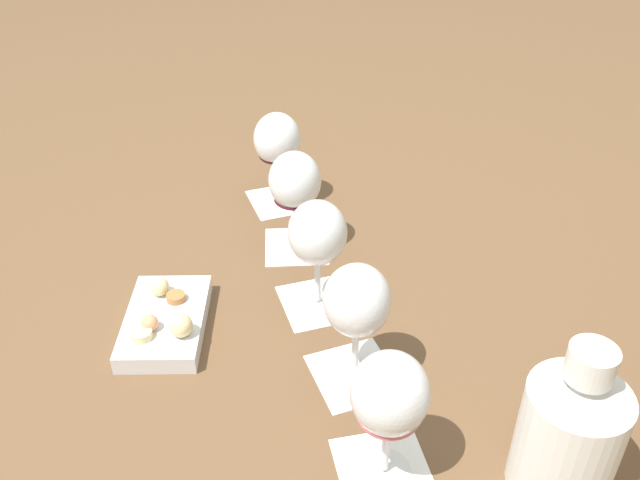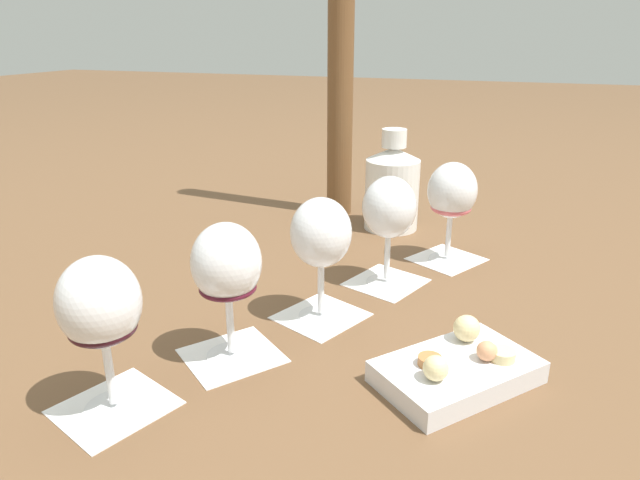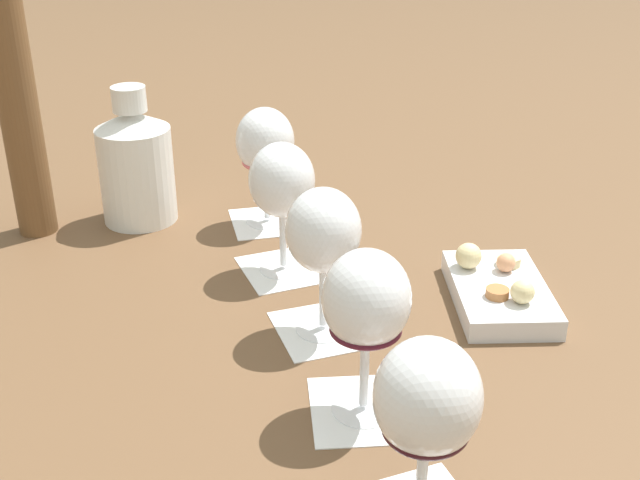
% 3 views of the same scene
% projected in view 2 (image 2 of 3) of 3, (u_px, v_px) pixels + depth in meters
% --- Properties ---
extents(ground_plane, '(8.00, 8.00, 0.00)m').
position_uv_depth(ground_plane, '(321.00, 316.00, 0.79)').
color(ground_plane, brown).
extents(tasting_card_0, '(0.14, 0.14, 0.00)m').
position_uv_depth(tasting_card_0, '(447.00, 259.00, 0.98)').
color(tasting_card_0, white).
rests_on(tasting_card_0, ground_plane).
extents(tasting_card_1, '(0.14, 0.13, 0.00)m').
position_uv_depth(tasting_card_1, '(386.00, 282.00, 0.89)').
color(tasting_card_1, white).
rests_on(tasting_card_1, ground_plane).
extents(tasting_card_2, '(0.14, 0.14, 0.00)m').
position_uv_depth(tasting_card_2, '(320.00, 315.00, 0.79)').
color(tasting_card_2, white).
rests_on(tasting_card_2, ground_plane).
extents(tasting_card_3, '(0.15, 0.15, 0.00)m').
position_uv_depth(tasting_card_3, '(232.00, 355.00, 0.69)').
color(tasting_card_3, white).
rests_on(tasting_card_3, ground_plane).
extents(tasting_card_4, '(0.14, 0.13, 0.00)m').
position_uv_depth(tasting_card_4, '(115.00, 407.00, 0.60)').
color(tasting_card_4, white).
rests_on(tasting_card_4, ground_plane).
extents(wine_glass_0, '(0.08, 0.08, 0.17)m').
position_uv_depth(wine_glass_0, '(452.00, 195.00, 0.94)').
color(wine_glass_0, white).
rests_on(wine_glass_0, tasting_card_0).
extents(wine_glass_1, '(0.08, 0.08, 0.17)m').
position_uv_depth(wine_glass_1, '(389.00, 212.00, 0.85)').
color(wine_glass_1, white).
rests_on(wine_glass_1, tasting_card_1).
extents(wine_glass_2, '(0.08, 0.08, 0.17)m').
position_uv_depth(wine_glass_2, '(320.00, 238.00, 0.75)').
color(wine_glass_2, white).
rests_on(wine_glass_2, tasting_card_2).
extents(wine_glass_3, '(0.08, 0.08, 0.17)m').
position_uv_depth(wine_glass_3, '(227.00, 268.00, 0.65)').
color(wine_glass_3, white).
rests_on(wine_glass_3, tasting_card_3).
extents(wine_glass_4, '(0.08, 0.08, 0.17)m').
position_uv_depth(wine_glass_4, '(100.00, 309.00, 0.56)').
color(wine_glass_4, white).
rests_on(wine_glass_4, tasting_card_4).
extents(ceramic_vase, '(0.10, 0.10, 0.20)m').
position_uv_depth(ceramic_vase, '(392.00, 186.00, 1.11)').
color(ceramic_vase, white).
rests_on(ceramic_vase, ground_plane).
extents(snack_dish, '(0.20, 0.20, 0.06)m').
position_uv_depth(snack_dish, '(458.00, 368.00, 0.64)').
color(snack_dish, silver).
rests_on(snack_dish, ground_plane).
extents(umbrella_pole, '(0.05, 0.05, 0.77)m').
position_uv_depth(umbrella_pole, '(341.00, 24.00, 1.10)').
color(umbrella_pole, brown).
rests_on(umbrella_pole, ground_plane).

